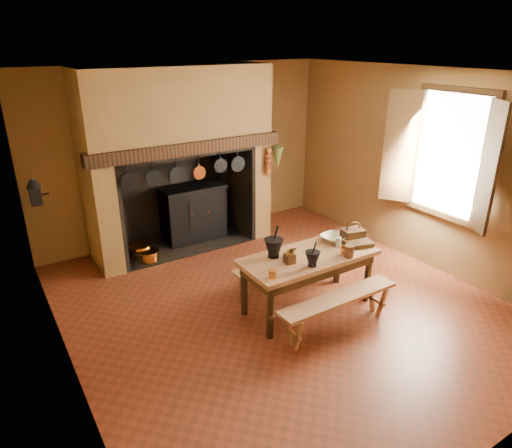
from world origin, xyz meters
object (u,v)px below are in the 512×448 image
(bench_front, at_px, (338,305))
(wicker_basket, at_px, (353,234))
(iron_range, at_px, (193,212))
(coffee_grinder, at_px, (289,258))
(work_table, at_px, (309,263))
(mixing_bowl, at_px, (334,238))

(bench_front, distance_m, wicker_basket, 1.07)
(iron_range, distance_m, wicker_basket, 2.85)
(iron_range, bearing_deg, wicker_basket, -68.87)
(iron_range, height_order, bench_front, iron_range)
(bench_front, distance_m, coffee_grinder, 0.77)
(work_table, bearing_deg, iron_range, 95.99)
(work_table, bearing_deg, wicker_basket, 2.91)
(bench_front, bearing_deg, iron_range, 94.96)
(bench_front, relative_size, wicker_basket, 5.14)
(coffee_grinder, xyz_separation_m, wicker_basket, (1.07, 0.08, 0.02))
(iron_range, xyz_separation_m, mixing_bowl, (0.81, -2.53, 0.28))
(bench_front, xyz_separation_m, coffee_grinder, (-0.33, 0.52, 0.47))
(wicker_basket, bearing_deg, work_table, -166.50)
(mixing_bowl, bearing_deg, coffee_grinder, -166.65)
(work_table, height_order, bench_front, work_table)
(iron_range, height_order, wicker_basket, iron_range)
(iron_range, bearing_deg, coffee_grinder, -90.93)
(bench_front, distance_m, mixing_bowl, 0.99)
(coffee_grinder, relative_size, wicker_basket, 0.58)
(iron_range, relative_size, wicker_basket, 5.28)
(work_table, distance_m, mixing_bowl, 0.57)
(work_table, distance_m, wicker_basket, 0.77)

